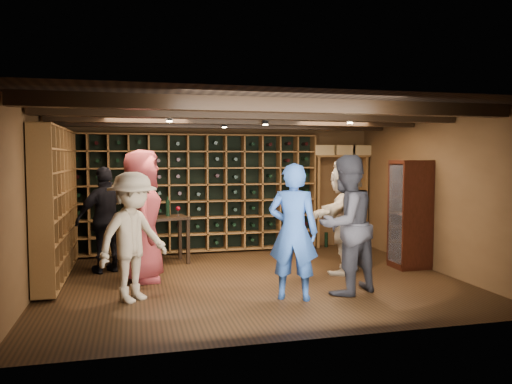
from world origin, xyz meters
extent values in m
plane|color=black|center=(0.00, 0.00, 0.00)|extent=(6.00, 6.00, 0.00)
plane|color=brown|center=(0.00, 2.50, 1.25)|extent=(6.00, 0.00, 6.00)
plane|color=brown|center=(0.00, -2.50, 1.25)|extent=(6.00, 0.00, 6.00)
plane|color=brown|center=(-3.00, 0.00, 1.25)|extent=(0.00, 5.00, 5.00)
plane|color=brown|center=(3.00, 0.00, 1.25)|extent=(0.00, 5.00, 5.00)
plane|color=black|center=(0.00, 0.00, 2.50)|extent=(6.00, 6.00, 0.00)
cube|color=black|center=(0.00, -1.60, 2.42)|extent=(5.90, 0.18, 0.16)
cube|color=black|center=(0.00, -0.50, 2.42)|extent=(5.90, 0.18, 0.16)
cube|color=black|center=(0.00, 0.60, 2.42)|extent=(5.90, 0.18, 0.16)
cube|color=black|center=(0.00, 1.70, 2.42)|extent=(5.90, 0.18, 0.16)
cylinder|color=black|center=(-1.20, 0.00, 2.39)|extent=(0.10, 0.10, 0.10)
cylinder|color=black|center=(0.30, 0.40, 2.39)|extent=(0.10, 0.10, 0.10)
cylinder|color=black|center=(1.40, -0.30, 2.39)|extent=(0.10, 0.10, 0.10)
cylinder|color=black|center=(-0.20, 1.20, 2.39)|extent=(0.10, 0.10, 0.10)
cube|color=brown|center=(-0.52, 2.33, 1.15)|extent=(4.65, 0.30, 2.20)
cube|color=black|center=(-0.52, 2.33, 1.15)|extent=(4.56, 0.02, 2.16)
cube|color=brown|center=(-2.83, 0.82, 1.15)|extent=(0.30, 2.65, 2.20)
cube|color=black|center=(-2.83, 0.82, 1.15)|extent=(0.29, 0.02, 2.16)
cube|color=brown|center=(2.40, 2.32, 1.85)|extent=(1.15, 0.32, 0.04)
cube|color=brown|center=(2.92, 2.32, 0.93)|extent=(0.05, 0.28, 1.85)
cube|color=brown|center=(1.88, 2.32, 0.93)|extent=(0.05, 0.28, 1.85)
cube|color=tan|center=(2.00, 2.32, 1.97)|extent=(0.40, 0.30, 0.20)
cube|color=tan|center=(2.45, 2.32, 1.97)|extent=(0.40, 0.30, 0.20)
cube|color=tan|center=(2.80, 2.32, 1.97)|extent=(0.40, 0.30, 0.20)
cube|color=black|center=(2.72, 0.20, 0.05)|extent=(0.55, 0.50, 0.10)
cube|color=black|center=(2.72, 0.20, 0.90)|extent=(0.55, 0.50, 1.70)
cube|color=white|center=(2.46, 0.20, 0.90)|extent=(0.01, 0.46, 1.60)
cube|color=black|center=(2.72, 0.20, 0.90)|extent=(0.50, 0.44, 0.02)
sphere|color=#59260C|center=(2.70, 0.20, 1.00)|extent=(0.18, 0.18, 0.18)
imported|color=navy|center=(0.27, -1.09, 0.88)|extent=(0.76, 0.65, 1.75)
imported|color=black|center=(1.04, -1.00, 0.93)|extent=(1.11, 1.02, 1.86)
imported|color=maroon|center=(-1.59, 0.34, 0.97)|extent=(0.63, 0.96, 1.94)
imported|color=black|center=(-2.13, 1.05, 0.84)|extent=(1.06, 0.79, 1.68)
imported|color=gray|center=(-1.72, -0.68, 0.82)|extent=(1.20, 1.16, 1.64)
imported|color=tan|center=(1.55, 0.15, 0.90)|extent=(1.53, 1.59, 1.81)
cube|color=black|center=(-1.34, 1.46, 0.79)|extent=(1.17, 0.76, 0.04)
cube|color=black|center=(-1.78, 1.14, 0.39)|extent=(0.06, 0.06, 0.77)
cube|color=black|center=(-0.81, 1.35, 0.39)|extent=(0.06, 0.06, 0.77)
cube|color=black|center=(-1.87, 1.58, 0.39)|extent=(0.06, 0.06, 0.77)
cube|color=black|center=(-0.91, 1.79, 0.39)|extent=(0.06, 0.06, 0.77)
cylinder|color=black|center=(-1.62, 1.45, 0.95)|extent=(0.07, 0.07, 0.28)
cylinder|color=black|center=(-1.40, 1.50, 0.95)|extent=(0.07, 0.07, 0.28)
cylinder|color=black|center=(-1.13, 1.55, 0.95)|extent=(0.07, 0.07, 0.28)
camera|label=1|loc=(-1.71, -7.12, 1.83)|focal=35.00mm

